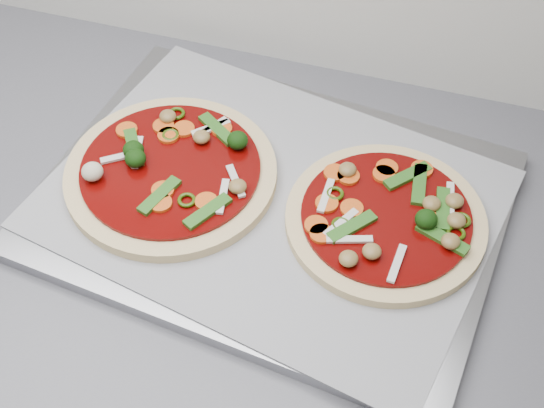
# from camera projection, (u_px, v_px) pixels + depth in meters

# --- Properties ---
(base_cabinet) EXTENTS (3.60, 0.60, 0.86)m
(base_cabinet) POSITION_uv_depth(u_px,v_px,m) (72.00, 365.00, 1.25)
(base_cabinet) COLOR silver
(base_cabinet) RESTS_ON ground
(baking_tray) EXTENTS (0.54, 0.42, 0.02)m
(baking_tray) POSITION_uv_depth(u_px,v_px,m) (271.00, 204.00, 0.85)
(baking_tray) COLOR gray
(baking_tray) RESTS_ON countertop
(parchment) EXTENTS (0.54, 0.43, 0.00)m
(parchment) POSITION_uv_depth(u_px,v_px,m) (271.00, 198.00, 0.84)
(parchment) COLOR #9F9FA5
(parchment) RESTS_ON baking_tray
(pizza_left) EXTENTS (0.32, 0.32, 0.04)m
(pizza_left) POSITION_uv_depth(u_px,v_px,m) (171.00, 171.00, 0.85)
(pizza_left) COLOR beige
(pizza_left) RESTS_ON parchment
(pizza_right) EXTENTS (0.27, 0.27, 0.04)m
(pizza_right) POSITION_uv_depth(u_px,v_px,m) (387.00, 218.00, 0.81)
(pizza_right) COLOR beige
(pizza_right) RESTS_ON parchment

